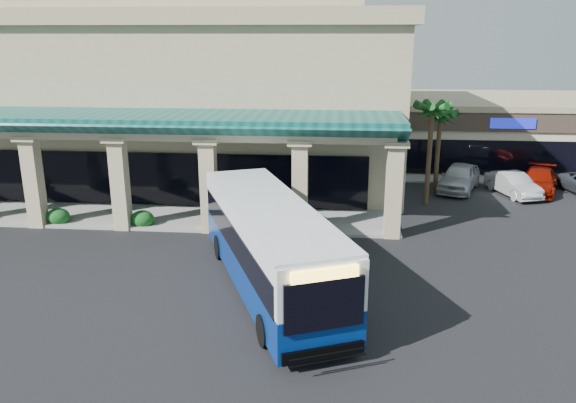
# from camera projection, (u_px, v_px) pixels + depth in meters

# --- Properties ---
(ground) EXTENTS (110.00, 110.00, 0.00)m
(ground) POSITION_uv_depth(u_px,v_px,m) (255.00, 276.00, 23.04)
(ground) COLOR black
(main_building) EXTENTS (30.80, 14.80, 11.35)m
(main_building) POSITION_uv_depth(u_px,v_px,m) (169.00, 95.00, 37.39)
(main_building) COLOR tan
(main_building) RESTS_ON ground
(arcade) EXTENTS (30.00, 6.20, 5.70)m
(arcade) POSITION_uv_depth(u_px,v_px,m) (121.00, 167.00, 29.41)
(arcade) COLOR #0C4B47
(arcade) RESTS_ON ground
(strip_mall) EXTENTS (22.50, 12.50, 4.90)m
(strip_mall) POSITION_uv_depth(u_px,v_px,m) (527.00, 129.00, 43.74)
(strip_mall) COLOR beige
(strip_mall) RESTS_ON ground
(palm_0) EXTENTS (2.40, 2.40, 6.60)m
(palm_0) POSITION_uv_depth(u_px,v_px,m) (430.00, 149.00, 31.89)
(palm_0) COLOR #124516
(palm_0) RESTS_ON ground
(palm_1) EXTENTS (2.40, 2.40, 5.80)m
(palm_1) POSITION_uv_depth(u_px,v_px,m) (438.00, 146.00, 34.78)
(palm_1) COLOR #124516
(palm_1) RESTS_ON ground
(broadleaf_tree) EXTENTS (2.60, 2.60, 4.81)m
(broadleaf_tree) POSITION_uv_depth(u_px,v_px,m) (397.00, 139.00, 39.87)
(broadleaf_tree) COLOR #114A15
(broadleaf_tree) RESTS_ON ground
(transit_bus) EXTENTS (7.34, 12.46, 3.44)m
(transit_bus) POSITION_uv_depth(u_px,v_px,m) (269.00, 247.00, 21.42)
(transit_bus) COLOR navy
(transit_bus) RESTS_ON ground
(pedestrian) EXTENTS (0.71, 0.85, 1.99)m
(pedestrian) POSITION_uv_depth(u_px,v_px,m) (348.00, 293.00, 19.24)
(pedestrian) COLOR #4E547A
(pedestrian) RESTS_ON ground
(car_silver) EXTENTS (3.78, 5.38, 1.70)m
(car_silver) POSITION_uv_depth(u_px,v_px,m) (459.00, 177.00, 35.52)
(car_silver) COLOR #BBBBC3
(car_silver) RESTS_ON ground
(car_white) EXTENTS (2.66, 4.54, 1.41)m
(car_white) POSITION_uv_depth(u_px,v_px,m) (513.00, 184.00, 34.41)
(car_white) COLOR silver
(car_white) RESTS_ON ground
(car_red) EXTENTS (3.71, 5.36, 1.44)m
(car_red) POSITION_uv_depth(u_px,v_px,m) (539.00, 181.00, 35.13)
(car_red) COLOR #971403
(car_red) RESTS_ON ground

